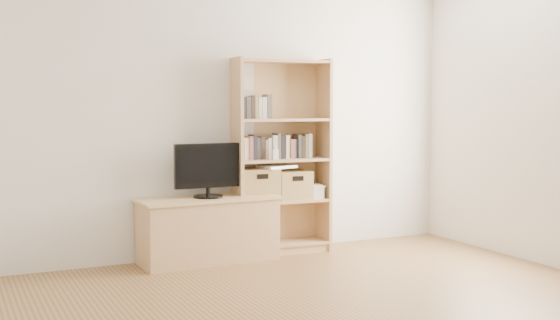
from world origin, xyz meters
TOP-DOWN VIEW (x-y plane):
  - back_wall at (0.00, 2.50)m, footprint 4.50×0.02m
  - left_wall at (-2.25, 0.00)m, footprint 0.02×5.00m
  - tv_stand at (-0.39, 2.27)m, footprint 1.24×0.51m
  - bookshelf at (0.37, 2.34)m, footprint 0.94×0.38m
  - television at (-0.39, 2.27)m, footprint 0.62×0.06m
  - books_row_mid at (0.37, 2.36)m, footprint 0.81×0.20m
  - books_row_upper at (0.17, 2.37)m, footprint 0.35×0.14m
  - baby_monitor at (0.26, 2.24)m, footprint 0.05×0.04m
  - basket_left at (0.13, 2.34)m, footprint 0.39×0.34m
  - basket_right at (0.48, 2.32)m, footprint 0.34×0.29m
  - laptop at (0.31, 2.32)m, footprint 0.37×0.30m
  - magazine_stack at (0.69, 2.31)m, footprint 0.21×0.27m

SIDE VIEW (x-z plane):
  - tv_stand at x=-0.39m, z-range 0.00..0.56m
  - magazine_stack at x=0.69m, z-range 0.51..0.63m
  - basket_right at x=0.48m, z-range 0.51..0.78m
  - basket_left at x=0.13m, z-range 0.51..0.82m
  - television at x=-0.39m, z-range 0.59..1.07m
  - laptop at x=0.31m, z-range 0.82..0.84m
  - bookshelf at x=0.37m, z-range 0.00..1.85m
  - baby_monitor at x=0.26m, z-range 0.90..1.00m
  - books_row_mid at x=0.37m, z-range 0.90..1.12m
  - back_wall at x=0.00m, z-range 0.00..2.60m
  - left_wall at x=-2.25m, z-range 0.00..2.60m
  - books_row_upper at x=0.17m, z-range 1.29..1.47m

